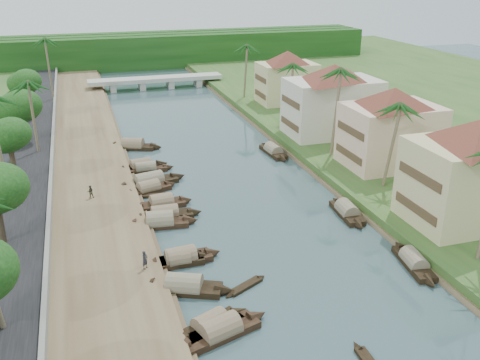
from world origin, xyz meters
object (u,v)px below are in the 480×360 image
object	(u,v)px
sampan_1	(211,326)
person_near	(145,260)
building_near	(474,170)
bridge	(156,80)

from	to	relation	value
sampan_1	person_near	world-z (taller)	person_near
building_near	sampan_1	bearing A→B (deg)	-164.33
building_near	person_near	world-z (taller)	building_near
person_near	sampan_1	bearing A→B (deg)	-111.03
sampan_1	person_near	distance (m)	9.36
bridge	sampan_1	xyz separation A→B (m)	(-8.94, -81.84, -1.31)
building_near	sampan_1	world-z (taller)	building_near
bridge	person_near	distance (m)	74.24
person_near	building_near	bearing A→B (deg)	-44.12
bridge	sampan_1	world-z (taller)	bridge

